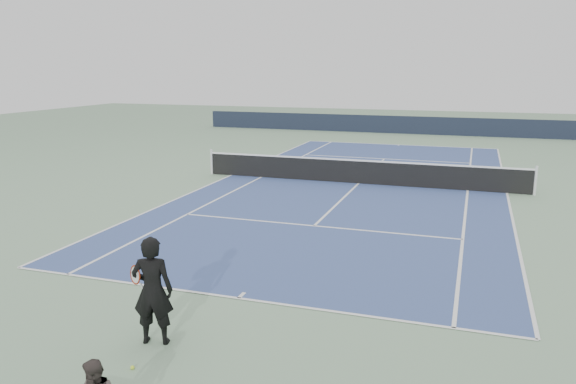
% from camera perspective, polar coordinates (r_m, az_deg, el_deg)
% --- Properties ---
extents(ground, '(80.00, 80.00, 0.00)m').
position_cam_1_polar(ground, '(22.32, 7.19, 0.84)').
color(ground, gray).
extents(court_surface, '(10.97, 23.77, 0.01)m').
position_cam_1_polar(court_surface, '(22.32, 7.19, 0.86)').
color(court_surface, '#374C83').
rests_on(court_surface, ground).
extents(tennis_net, '(12.90, 0.10, 1.07)m').
position_cam_1_polar(tennis_net, '(22.22, 7.22, 2.12)').
color(tennis_net, silver).
rests_on(tennis_net, ground).
extents(windscreen_far, '(30.00, 0.25, 1.20)m').
position_cam_1_polar(windscreen_far, '(39.75, 12.39, 6.65)').
color(windscreen_far, black).
rests_on(windscreen_far, ground).
extents(tennis_player, '(0.85, 0.67, 1.85)m').
position_cam_1_polar(tennis_player, '(9.59, -13.60, -9.69)').
color(tennis_player, black).
rests_on(tennis_player, ground).
extents(tennis_ball, '(0.06, 0.06, 0.06)m').
position_cam_1_polar(tennis_ball, '(9.25, -15.53, -16.80)').
color(tennis_ball, '#CDEA2F').
rests_on(tennis_ball, ground).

